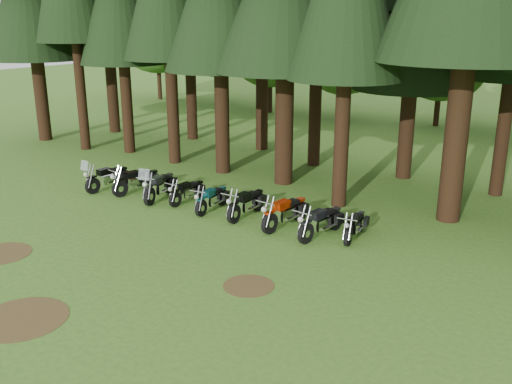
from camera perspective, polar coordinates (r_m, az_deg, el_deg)
ground at (r=17.97m, az=-13.58°, el=-6.07°), size 120.00×120.00×0.00m
decid_0 at (r=50.03m, az=-9.79°, el=15.79°), size 8.00×7.78×10.00m
decid_1 at (r=46.41m, az=-3.66°, el=15.82°), size 7.91×7.69×9.88m
decid_2 at (r=42.43m, az=1.64°, el=14.53°), size 6.72×6.53×8.40m
decid_3 at (r=39.97m, az=9.02°, el=13.53°), size 6.12×5.95×7.65m
decid_4 at (r=38.84m, az=18.39°, el=12.57°), size 5.93×5.76×7.41m
dirt_patch_0 at (r=19.16m, az=-24.14°, el=-5.64°), size 1.80×1.80×0.01m
dirt_patch_1 at (r=15.54m, az=-0.74°, el=-9.35°), size 1.40×1.40×0.01m
dirt_patch_2 at (r=15.09m, az=-22.37°, el=-11.63°), size 2.20×2.20×0.01m
motorcycle_0 at (r=24.51m, az=-14.60°, el=1.36°), size 0.45×2.31×1.46m
motorcycle_1 at (r=23.78m, az=-11.81°, el=1.05°), size 0.57×2.29×0.94m
motorcycle_2 at (r=22.76m, az=-9.64°, el=0.52°), size 0.95×2.40×1.53m
motorcycle_3 at (r=22.24m, az=-6.86°, el=-0.01°), size 0.28×1.99×0.81m
motorcycle_4 at (r=21.22m, az=-4.42°, el=-0.73°), size 0.38×2.09×0.85m
motorcycle_5 at (r=20.49m, az=-0.96°, el=-1.22°), size 0.35×2.29×0.93m
motorcycle_6 at (r=19.52m, az=2.96°, el=-2.11°), size 0.44×2.41×0.98m
motorcycle_7 at (r=18.78m, az=6.53°, el=-3.07°), size 0.46×2.31×0.94m
motorcycle_8 at (r=18.81m, az=9.83°, el=-3.40°), size 0.42×1.98×0.81m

